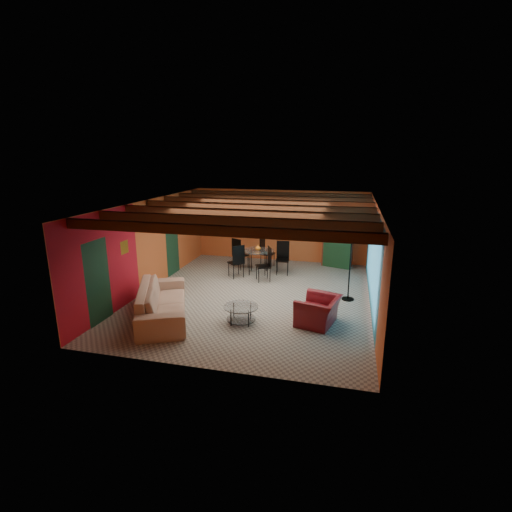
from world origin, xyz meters
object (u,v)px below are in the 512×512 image
(sofa, at_px, (163,302))
(dining_table, at_px, (258,257))
(coffee_table, at_px, (241,314))
(vase, at_px, (258,238))
(potted_plant, at_px, (340,212))
(armchair, at_px, (318,311))
(floor_lamp, at_px, (350,264))
(armoire, at_px, (338,242))

(sofa, relative_size, dining_table, 1.31)
(coffee_table, relative_size, vase, 4.35)
(potted_plant, bearing_deg, armchair, -92.66)
(floor_lamp, bearing_deg, armoire, 97.67)
(floor_lamp, distance_m, potted_plant, 3.50)
(sofa, height_order, armoire, armoire)
(dining_table, xyz_separation_m, potted_plant, (2.61, 1.55, 1.43))
(dining_table, bearing_deg, armoire, 30.71)
(coffee_table, bearing_deg, dining_table, 97.73)
(coffee_table, height_order, armoire, armoire)
(sofa, distance_m, coffee_table, 2.02)
(potted_plant, bearing_deg, dining_table, -149.29)
(floor_lamp, bearing_deg, coffee_table, -138.95)
(armoire, bearing_deg, armchair, -75.97)
(sofa, relative_size, potted_plant, 6.45)
(floor_lamp, distance_m, vase, 3.55)
(potted_plant, bearing_deg, coffee_table, -110.53)
(dining_table, height_order, armoire, armoire)
(armchair, relative_size, armoire, 0.59)
(dining_table, xyz_separation_m, vase, (-0.00, 0.00, 0.66))
(armoire, distance_m, floor_lamp, 3.37)
(floor_lamp, bearing_deg, potted_plant, 97.67)
(armoire, xyz_separation_m, floor_lamp, (0.45, -3.34, 0.16))
(coffee_table, xyz_separation_m, dining_table, (-0.54, 3.98, 0.35))
(potted_plant, height_order, vase, potted_plant)
(dining_table, bearing_deg, vase, 180.00)
(armchair, distance_m, vase, 4.40)
(sofa, distance_m, dining_table, 4.40)
(vase, bearing_deg, floor_lamp, -30.26)
(coffee_table, distance_m, armoire, 5.95)
(sofa, bearing_deg, armoire, -60.35)
(sofa, distance_m, potted_plant, 7.18)
(floor_lamp, bearing_deg, armchair, -110.85)
(armchair, bearing_deg, dining_table, -132.75)
(armchair, bearing_deg, armoire, -168.84)
(floor_lamp, bearing_deg, vase, 149.74)
(coffee_table, xyz_separation_m, vase, (-0.54, 3.98, 1.01))
(dining_table, height_order, vase, vase)
(armoire, relative_size, floor_lamp, 0.85)
(armchair, xyz_separation_m, potted_plant, (0.24, 5.15, 1.65))
(armchair, height_order, armoire, armoire)
(dining_table, bearing_deg, armchair, -56.57)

